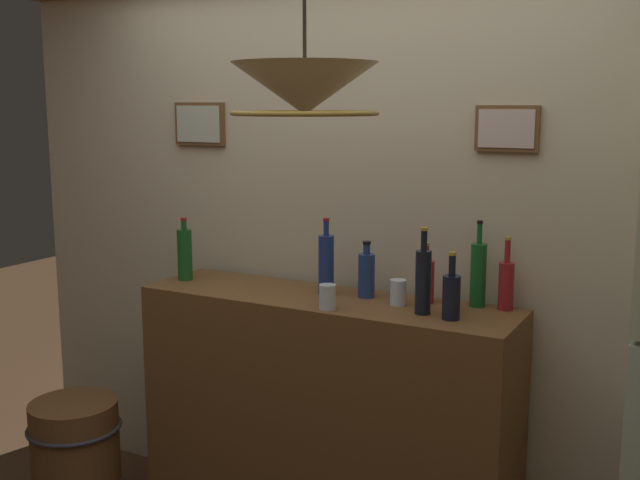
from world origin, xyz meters
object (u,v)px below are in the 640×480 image
object	(u,v)px
liquor_bottle_vermouth	(478,274)
liquor_bottle_gin	(451,295)
liquor_bottle_rye	(423,280)
liquor_bottle_sherry	(366,274)
liquor_bottle_port	(185,254)
glass_tumbler_rocks	(398,292)
glass_tumbler_shot	(328,297)
liquor_bottle_amaro	(426,280)
liquor_bottle_bourbon	(326,264)
wooden_barrel	(76,458)
pendant_lamp	(305,91)
liquor_bottle_scotch	(506,284)
glass_tumbler_highball	(452,301)

from	to	relation	value
liquor_bottle_vermouth	liquor_bottle_gin	bearing A→B (deg)	-97.77
liquor_bottle_rye	liquor_bottle_sherry	xyz separation A→B (m)	(-0.30, 0.13, -0.03)
liquor_bottle_port	glass_tumbler_rocks	world-z (taller)	liquor_bottle_port
glass_tumbler_rocks	glass_tumbler_shot	size ratio (longest dim) A/B	1.04
liquor_bottle_vermouth	liquor_bottle_sherry	size ratio (longest dim) A/B	1.46
liquor_bottle_amaro	liquor_bottle_sherry	world-z (taller)	liquor_bottle_amaro
liquor_bottle_sherry	liquor_bottle_bourbon	bearing A→B (deg)	-168.62
glass_tumbler_shot	liquor_bottle_bourbon	bearing A→B (deg)	119.19
liquor_bottle_amaro	glass_tumbler_rocks	xyz separation A→B (m)	(-0.08, -0.09, -0.04)
wooden_barrel	pendant_lamp	bearing A→B (deg)	-11.69
liquor_bottle_scotch	glass_tumbler_rocks	distance (m)	0.42
glass_tumbler_highball	glass_tumbler_shot	distance (m)	0.48
liquor_bottle_sherry	glass_tumbler_shot	xyz separation A→B (m)	(-0.05, -0.25, -0.05)
liquor_bottle_scotch	glass_tumbler_highball	bearing A→B (deg)	-147.85
liquor_bottle_scotch	glass_tumbler_shot	world-z (taller)	liquor_bottle_scotch
liquor_bottle_rye	liquor_bottle_vermouth	xyz separation A→B (m)	(0.15, 0.21, 0.00)
liquor_bottle_bourbon	glass_tumbler_rocks	bearing A→B (deg)	-3.51
liquor_bottle_amaro	glass_tumbler_rocks	distance (m)	0.13
liquor_bottle_gin	liquor_bottle_bourbon	world-z (taller)	liquor_bottle_bourbon
liquor_bottle_amaro	pendant_lamp	bearing A→B (deg)	-100.35
glass_tumbler_shot	pendant_lamp	distance (m)	0.92
wooden_barrel	liquor_bottle_bourbon	bearing A→B (deg)	19.32
liquor_bottle_sherry	glass_tumbler_highball	bearing A→B (deg)	-5.04
liquor_bottle_gin	liquor_bottle_sherry	size ratio (longest dim) A/B	1.08
pendant_lamp	glass_tumbler_highball	bearing A→B (deg)	68.19
liquor_bottle_rye	liquor_bottle_bourbon	world-z (taller)	liquor_bottle_rye
liquor_bottle_rye	glass_tumbler_rocks	distance (m)	0.17
liquor_bottle_rye	liquor_bottle_bourbon	size ratio (longest dim) A/B	1.03
liquor_bottle_gin	glass_tumbler_highball	size ratio (longest dim) A/B	3.32
liquor_bottle_scotch	liquor_bottle_rye	distance (m)	0.34
liquor_bottle_vermouth	liquor_bottle_scotch	bearing A→B (deg)	1.75
glass_tumbler_shot	pendant_lamp	size ratio (longest dim) A/B	0.18
glass_tumbler_shot	pendant_lamp	xyz separation A→B (m)	(0.16, -0.46, 0.78)
liquor_bottle_gin	glass_tumbler_rocks	size ratio (longest dim) A/B	2.49
pendant_lamp	glass_tumbler_rocks	bearing A→B (deg)	85.38
liquor_bottle_port	liquor_bottle_sherry	size ratio (longest dim) A/B	1.21
liquor_bottle_gin	liquor_bottle_port	xyz separation A→B (m)	(-1.28, 0.05, 0.03)
liquor_bottle_amaro	liquor_bottle_gin	bearing A→B (deg)	-47.83
liquor_bottle_gin	glass_tumbler_shot	xyz separation A→B (m)	(-0.47, -0.09, -0.04)
liquor_bottle_amaro	liquor_bottle_port	size ratio (longest dim) A/B	0.86
liquor_bottle_rye	liquor_bottle_bourbon	xyz separation A→B (m)	(-0.47, 0.10, -0.00)
glass_tumbler_highball	wooden_barrel	bearing A→B (deg)	-166.81
liquor_bottle_gin	liquor_bottle_bourbon	xyz separation A→B (m)	(-0.59, 0.12, 0.04)
wooden_barrel	liquor_bottle_port	bearing A→B (deg)	37.76
liquor_bottle_amaro	liquor_bottle_bourbon	size ratio (longest dim) A/B	0.76
liquor_bottle_sherry	liquor_bottle_bourbon	world-z (taller)	liquor_bottle_bourbon
liquor_bottle_sherry	glass_tumbler_shot	distance (m)	0.26
liquor_bottle_amaro	glass_tumbler_shot	bearing A→B (deg)	-136.91
liquor_bottle_sherry	liquor_bottle_port	bearing A→B (deg)	-173.37
glass_tumbler_rocks	wooden_barrel	bearing A→B (deg)	-165.70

